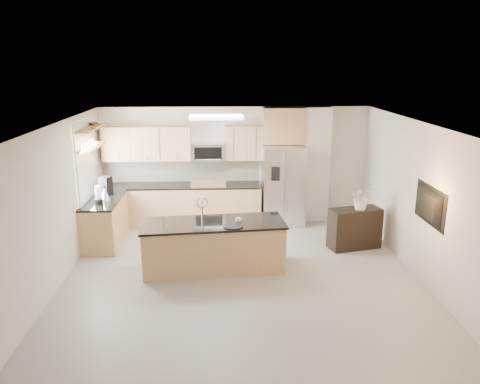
{
  "coord_description": "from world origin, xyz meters",
  "views": [
    {
      "loc": [
        -0.36,
        -7.17,
        3.55
      ],
      "look_at": [
        0.03,
        1.3,
        1.19
      ],
      "focal_mm": 35.0,
      "sensor_mm": 36.0,
      "label": 1
    }
  ],
  "objects_px": {
    "platter": "(233,226)",
    "coffee_maker": "(106,186)",
    "range": "(209,204)",
    "cup": "(238,220)",
    "credenza": "(355,228)",
    "microwave": "(208,152)",
    "bowl": "(94,123)",
    "refrigerator": "(283,185)",
    "blender": "(98,196)",
    "television": "(425,205)",
    "island": "(213,245)",
    "kettle": "(105,194)",
    "flower_vase": "(362,192)"
  },
  "relations": [
    {
      "from": "platter",
      "to": "flower_vase",
      "type": "xyz_separation_m",
      "value": [
        2.51,
        1.05,
        0.28
      ]
    },
    {
      "from": "cup",
      "to": "credenza",
      "type": "bearing_deg",
      "value": 20.82
    },
    {
      "from": "range",
      "to": "television",
      "type": "bearing_deg",
      "value": -41.64
    },
    {
      "from": "kettle",
      "to": "television",
      "type": "distance_m",
      "value": 5.89
    },
    {
      "from": "range",
      "to": "coffee_maker",
      "type": "distance_m",
      "value": 2.3
    },
    {
      "from": "flower_vase",
      "to": "blender",
      "type": "bearing_deg",
      "value": 177.95
    },
    {
      "from": "island",
      "to": "platter",
      "type": "relative_size",
      "value": 7.48
    },
    {
      "from": "cup",
      "to": "microwave",
      "type": "bearing_deg",
      "value": 102.39
    },
    {
      "from": "kettle",
      "to": "television",
      "type": "relative_size",
      "value": 0.26
    },
    {
      "from": "credenza",
      "to": "coffee_maker",
      "type": "height_order",
      "value": "coffee_maker"
    },
    {
      "from": "coffee_maker",
      "to": "refrigerator",
      "type": "bearing_deg",
      "value": 9.93
    },
    {
      "from": "microwave",
      "to": "bowl",
      "type": "height_order",
      "value": "bowl"
    },
    {
      "from": "range",
      "to": "island",
      "type": "xyz_separation_m",
      "value": [
        0.12,
        -2.4,
        -0.04
      ]
    },
    {
      "from": "microwave",
      "to": "platter",
      "type": "relative_size",
      "value": 2.21
    },
    {
      "from": "range",
      "to": "flower_vase",
      "type": "relative_size",
      "value": 1.6
    },
    {
      "from": "range",
      "to": "microwave",
      "type": "distance_m",
      "value": 1.16
    },
    {
      "from": "bowl",
      "to": "blender",
      "type": "bearing_deg",
      "value": -77.99
    },
    {
      "from": "range",
      "to": "cup",
      "type": "xyz_separation_m",
      "value": [
        0.56,
        -2.43,
        0.44
      ]
    },
    {
      "from": "microwave",
      "to": "kettle",
      "type": "distance_m",
      "value": 2.45
    },
    {
      "from": "blender",
      "to": "coffee_maker",
      "type": "bearing_deg",
      "value": 91.64
    },
    {
      "from": "island",
      "to": "television",
      "type": "height_order",
      "value": "television"
    },
    {
      "from": "cup",
      "to": "blender",
      "type": "distance_m",
      "value": 2.84
    },
    {
      "from": "flower_vase",
      "to": "kettle",
      "type": "bearing_deg",
      "value": 174.75
    },
    {
      "from": "range",
      "to": "cup",
      "type": "bearing_deg",
      "value": -77.0
    },
    {
      "from": "island",
      "to": "television",
      "type": "bearing_deg",
      "value": -17.18
    },
    {
      "from": "platter",
      "to": "coffee_maker",
      "type": "height_order",
      "value": "coffee_maker"
    },
    {
      "from": "cup",
      "to": "platter",
      "type": "xyz_separation_m",
      "value": [
        -0.1,
        -0.2,
        -0.03
      ]
    },
    {
      "from": "range",
      "to": "blender",
      "type": "distance_m",
      "value": 2.58
    },
    {
      "from": "platter",
      "to": "cup",
      "type": "bearing_deg",
      "value": 64.26
    },
    {
      "from": "flower_vase",
      "to": "platter",
      "type": "bearing_deg",
      "value": -157.3
    },
    {
      "from": "television",
      "to": "platter",
      "type": "bearing_deg",
      "value": 80.91
    },
    {
      "from": "platter",
      "to": "kettle",
      "type": "bearing_deg",
      "value": 148.79
    },
    {
      "from": "platter",
      "to": "blender",
      "type": "distance_m",
      "value": 2.83
    },
    {
      "from": "range",
      "to": "platter",
      "type": "distance_m",
      "value": 2.7
    },
    {
      "from": "refrigerator",
      "to": "blender",
      "type": "bearing_deg",
      "value": -160.03
    },
    {
      "from": "island",
      "to": "refrigerator",
      "type": "bearing_deg",
      "value": 51.58
    },
    {
      "from": "platter",
      "to": "kettle",
      "type": "relative_size",
      "value": 1.2
    },
    {
      "from": "cup",
      "to": "television",
      "type": "distance_m",
      "value": 3.06
    },
    {
      "from": "credenza",
      "to": "coffee_maker",
      "type": "xyz_separation_m",
      "value": [
        -4.98,
        0.85,
        0.7
      ]
    },
    {
      "from": "range",
      "to": "cup",
      "type": "height_order",
      "value": "range"
    },
    {
      "from": "blender",
      "to": "island",
      "type": "bearing_deg",
      "value": -24.46
    },
    {
      "from": "kettle",
      "to": "television",
      "type": "xyz_separation_m",
      "value": [
        5.54,
        -2.0,
        0.3
      ]
    },
    {
      "from": "refrigerator",
      "to": "island",
      "type": "distance_m",
      "value": 2.85
    },
    {
      "from": "microwave",
      "to": "kettle",
      "type": "bearing_deg",
      "value": -148.33
    },
    {
      "from": "refrigerator",
      "to": "microwave",
      "type": "bearing_deg",
      "value": 174.14
    },
    {
      "from": "blender",
      "to": "kettle",
      "type": "xyz_separation_m",
      "value": [
        0.05,
        0.28,
        -0.03
      ]
    },
    {
      "from": "bowl",
      "to": "platter",
      "type": "bearing_deg",
      "value": -37.09
    },
    {
      "from": "credenza",
      "to": "flower_vase",
      "type": "distance_m",
      "value": 0.76
    },
    {
      "from": "bowl",
      "to": "television",
      "type": "bearing_deg",
      "value": -23.79
    },
    {
      "from": "credenza",
      "to": "flower_vase",
      "type": "bearing_deg",
      "value": -34.56
    }
  ]
}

